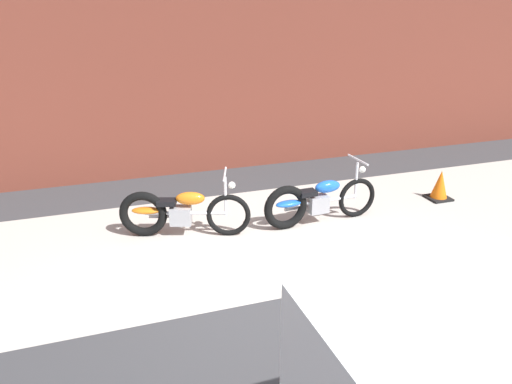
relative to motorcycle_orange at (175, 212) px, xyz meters
The scene contains 6 objects.
ground_plane 2.32m from the motorcycle_orange, 66.95° to the right, with size 80.00×80.00×0.00m, color #38383A.
sidewalk_slab 1.04m from the motorcycle_orange, 21.49° to the right, with size 36.00×3.50×0.01m, color #B2ADA3.
brick_building_wall 4.00m from the motorcycle_orange, 73.89° to the left, with size 36.00×0.50×5.52m, color brown.
motorcycle_orange is the anchor object (origin of this frame).
motorcycle_blue 2.20m from the motorcycle_orange, ahead, with size 2.01×0.58×1.03m.
traffic_cone 4.82m from the motorcycle_orange, ahead, with size 0.40×0.40×0.55m.
Camera 1 is at (-1.84, -4.61, 3.36)m, focal length 33.60 mm.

